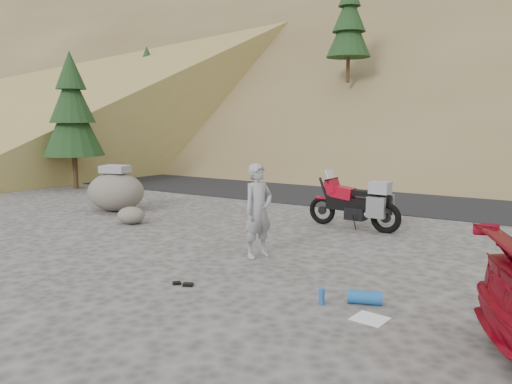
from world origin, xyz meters
TOP-DOWN VIEW (x-y plane):
  - ground at (0.00, 0.00)m, footprint 140.00×140.00m
  - road at (0.00, 9.00)m, footprint 120.00×7.00m
  - hillside at (-0.05, 40.88)m, footprint 120.00×73.00m
  - conifer_verge at (-11.00, 4.50)m, footprint 2.20×2.20m
  - motorcycle at (0.41, 3.31)m, footprint 2.36×0.79m
  - man at (-0.38, 0.04)m, footprint 0.61×0.75m
  - boulder at (-6.27, 2.04)m, footprint 1.75×1.51m
  - small_rock at (-4.64, 0.98)m, footprint 0.89×0.85m
  - gear_white_cloth at (2.41, -1.77)m, footprint 0.48×0.44m
  - gear_blue_mat at (2.17, -1.28)m, footprint 0.51×0.33m
  - gear_bottle at (1.65, -1.60)m, footprint 0.11×0.11m
  - gear_glove_a at (-0.46, -1.98)m, footprint 0.18×0.16m
  - gear_glove_b at (-0.67, -2.01)m, footprint 0.16×0.16m

SIDE VIEW (x-z plane):
  - ground at x=0.00m, z-range 0.00..0.00m
  - road at x=0.00m, z-range -0.03..0.03m
  - man at x=-0.38m, z-range -0.89..0.89m
  - gear_white_cloth at x=2.41m, z-range 0.00..0.01m
  - gear_glove_b at x=-0.67m, z-range 0.00..0.04m
  - gear_glove_a at x=-0.46m, z-range 0.00..0.04m
  - gear_blue_mat at x=2.17m, z-range 0.00..0.19m
  - gear_bottle at x=1.65m, z-range 0.00..0.23m
  - small_rock at x=-4.64m, z-range 0.00..0.42m
  - boulder at x=-6.27m, z-range -0.08..1.20m
  - motorcycle at x=0.41m, z-range -0.10..1.30m
  - conifer_verge at x=-11.00m, z-range 0.37..5.41m
  - hillside at x=-0.05m, z-range -12.28..34.44m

